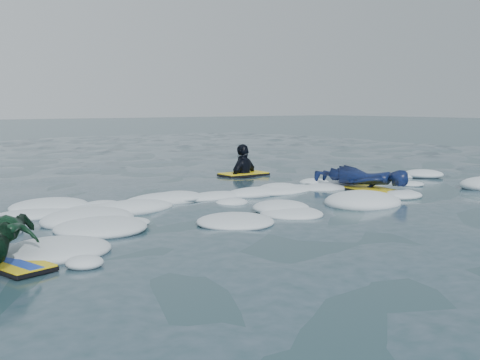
# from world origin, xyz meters

# --- Properties ---
(ground) EXTENTS (120.00, 120.00, 0.00)m
(ground) POSITION_xyz_m (0.00, 0.00, 0.00)
(ground) COLOR #19333D
(ground) RESTS_ON ground
(foam_band) EXTENTS (12.00, 3.10, 0.30)m
(foam_band) POSITION_xyz_m (0.00, 1.03, 0.00)
(foam_band) COLOR white
(foam_band) RESTS_ON ground
(prone_woman_unit) EXTENTS (1.10, 1.77, 0.43)m
(prone_woman_unit) POSITION_xyz_m (3.00, 0.72, 0.22)
(prone_woman_unit) COLOR black
(prone_woman_unit) RESTS_ON ground
(prone_child_unit) EXTENTS (1.01, 1.31, 0.46)m
(prone_child_unit) POSITION_xyz_m (-3.35, -0.62, 0.23)
(prone_child_unit) COLOR black
(prone_child_unit) RESTS_ON ground
(waiting_rider_unit) EXTENTS (1.03, 0.64, 1.54)m
(waiting_rider_unit) POSITION_xyz_m (2.68, 3.82, -0.07)
(waiting_rider_unit) COLOR black
(waiting_rider_unit) RESTS_ON ground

